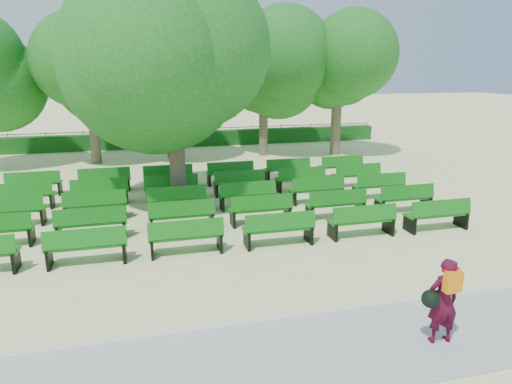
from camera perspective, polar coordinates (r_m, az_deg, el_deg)
ground at (r=14.47m, az=-6.35°, el=-3.54°), size 120.00×120.00×0.00m
paving at (r=7.94m, az=1.80°, el=-20.45°), size 30.00×2.20×0.06m
curb at (r=8.85m, az=-0.34°, el=-16.12°), size 30.00×0.12×0.10m
hedge at (r=27.95m, az=-10.50°, el=6.48°), size 26.00×0.70×0.90m
fence at (r=28.42m, az=-10.52°, el=5.70°), size 26.00×0.10×1.02m
tree_line at (r=24.10m, az=-9.75°, el=4.01°), size 21.80×6.80×7.04m
bench_array at (r=15.41m, az=-5.40°, el=-1.94°), size 1.94×0.70×1.21m
tree_among at (r=15.07m, az=-10.43°, el=16.84°), size 5.75×5.75×7.72m
person at (r=8.55m, az=22.29°, el=-12.38°), size 0.74×0.45×1.55m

